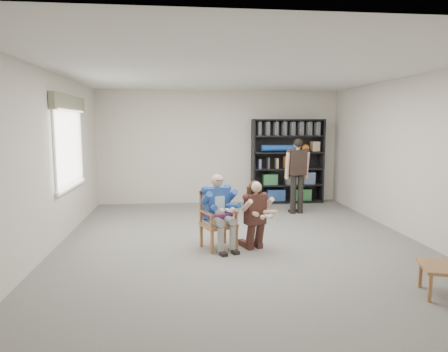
{
  "coord_description": "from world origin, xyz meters",
  "views": [
    {
      "loc": [
        -0.97,
        -6.46,
        1.98
      ],
      "look_at": [
        -0.2,
        0.6,
        1.05
      ],
      "focal_mm": 32.0,
      "sensor_mm": 36.0,
      "label": 1
    }
  ],
  "objects_px": {
    "armchair": "(219,220)",
    "seated_man": "(219,211)",
    "bookshelf": "(288,161)",
    "side_table": "(445,281)",
    "standing_man": "(297,176)",
    "kneeling_woman": "(256,215)"
  },
  "relations": [
    {
      "from": "armchair",
      "to": "side_table",
      "type": "bearing_deg",
      "value": -61.27
    },
    {
      "from": "standing_man",
      "to": "side_table",
      "type": "relative_size",
      "value": 3.21
    },
    {
      "from": "armchair",
      "to": "seated_man",
      "type": "height_order",
      "value": "seated_man"
    },
    {
      "from": "seated_man",
      "to": "standing_man",
      "type": "height_order",
      "value": "standing_man"
    },
    {
      "from": "bookshelf",
      "to": "side_table",
      "type": "bearing_deg",
      "value": -86.54
    },
    {
      "from": "seated_man",
      "to": "kneeling_woman",
      "type": "height_order",
      "value": "seated_man"
    },
    {
      "from": "bookshelf",
      "to": "standing_man",
      "type": "relative_size",
      "value": 1.26
    },
    {
      "from": "armchair",
      "to": "bookshelf",
      "type": "relative_size",
      "value": 0.44
    },
    {
      "from": "armchair",
      "to": "kneeling_woman",
      "type": "relative_size",
      "value": 0.84
    },
    {
      "from": "seated_man",
      "to": "standing_man",
      "type": "relative_size",
      "value": 0.72
    },
    {
      "from": "kneeling_woman",
      "to": "standing_man",
      "type": "xyz_separation_m",
      "value": [
        1.39,
        2.45,
        0.28
      ]
    },
    {
      "from": "armchair",
      "to": "side_table",
      "type": "height_order",
      "value": "armchair"
    },
    {
      "from": "kneeling_woman",
      "to": "standing_man",
      "type": "height_order",
      "value": "standing_man"
    },
    {
      "from": "seated_man",
      "to": "side_table",
      "type": "bearing_deg",
      "value": -61.27
    },
    {
      "from": "seated_man",
      "to": "bookshelf",
      "type": "height_order",
      "value": "bookshelf"
    },
    {
      "from": "bookshelf",
      "to": "standing_man",
      "type": "height_order",
      "value": "bookshelf"
    },
    {
      "from": "standing_man",
      "to": "kneeling_woman",
      "type": "bearing_deg",
      "value": -125.62
    },
    {
      "from": "kneeling_woman",
      "to": "side_table",
      "type": "relative_size",
      "value": 2.12
    },
    {
      "from": "kneeling_woman",
      "to": "standing_man",
      "type": "relative_size",
      "value": 0.66
    },
    {
      "from": "side_table",
      "to": "standing_man",
      "type": "bearing_deg",
      "value": 95.96
    },
    {
      "from": "standing_man",
      "to": "bookshelf",
      "type": "bearing_deg",
      "value": 78.64
    },
    {
      "from": "armchair",
      "to": "kneeling_woman",
      "type": "distance_m",
      "value": 0.6
    }
  ]
}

